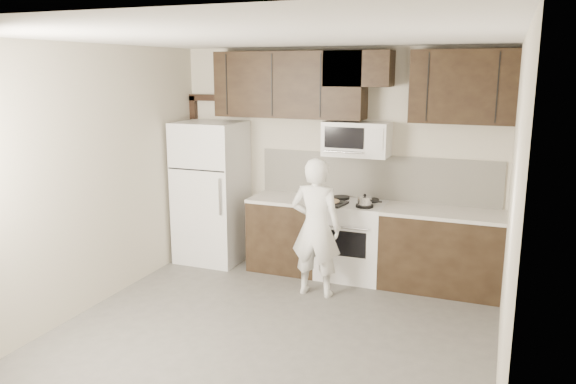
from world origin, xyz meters
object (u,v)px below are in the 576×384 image
Objects in this scene: microwave at (357,139)px; person at (316,227)px; refrigerator at (211,192)px; stove at (352,240)px.

microwave reaches higher than person.
refrigerator is (-1.85, -0.17, -0.75)m from microwave.
person is at bearing -20.96° from refrigerator.
microwave is (-0.00, 0.12, 1.19)m from stove.
person is at bearing -106.00° from microwave.
stove is 1.90m from refrigerator.
microwave reaches higher than stove.
refrigerator is at bearing -178.49° from stove.
stove is 0.77m from person.
refrigerator is (-1.85, -0.05, 0.44)m from stove.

